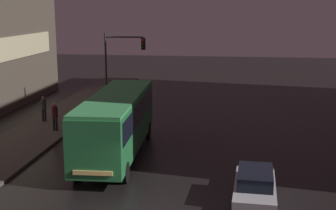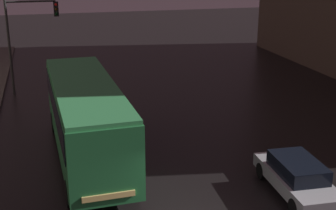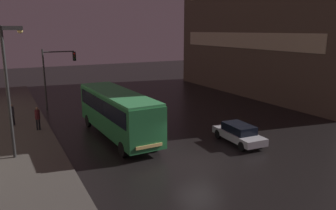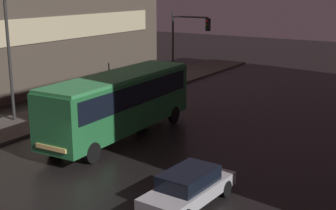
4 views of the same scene
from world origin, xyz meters
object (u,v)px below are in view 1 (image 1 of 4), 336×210
pedestrian_mid (44,106)px  traffic_light_main (120,59)px  car_taxi (255,185)px  pedestrian_near (55,114)px  bus_near (117,119)px

pedestrian_mid → traffic_light_main: size_ratio=0.29×
car_taxi → pedestrian_near: (-12.38, 9.34, 0.54)m
car_taxi → pedestrian_mid: bearing=-36.6°
bus_near → pedestrian_near: 6.72m
car_taxi → pedestrian_near: size_ratio=2.39×
bus_near → car_taxi: bearing=142.5°
car_taxi → traffic_light_main: (-9.71, 16.34, 3.41)m
bus_near → traffic_light_main: bearing=-79.6°
pedestrian_near → pedestrian_mid: 2.93m
car_taxi → pedestrian_mid: size_ratio=2.47×
car_taxi → pedestrian_near: pedestrian_near is taller
bus_near → pedestrian_mid: bus_near is taller
pedestrian_mid → traffic_light_main: 7.03m
bus_near → pedestrian_near: bearing=-41.3°
car_taxi → pedestrian_mid: pedestrian_mid is taller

